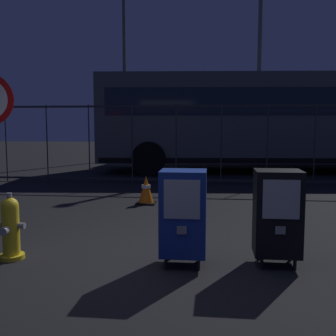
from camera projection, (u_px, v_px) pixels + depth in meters
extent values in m
plane|color=black|center=(130.00, 259.00, 4.51)|extent=(60.00, 60.00, 0.00)
cylinder|color=yellow|center=(12.00, 256.00, 4.53)|extent=(0.28, 0.28, 0.05)
cylinder|color=yellow|center=(11.00, 230.00, 4.50)|extent=(0.19, 0.19, 0.55)
sphere|color=yellow|center=(10.00, 206.00, 4.47)|extent=(0.19, 0.19, 0.19)
cylinder|color=gray|center=(9.00, 195.00, 4.46)|extent=(0.06, 0.06, 0.05)
cylinder|color=gray|center=(4.00, 231.00, 4.36)|extent=(0.09, 0.08, 0.09)
cylinder|color=gray|center=(22.00, 226.00, 4.48)|extent=(0.07, 0.07, 0.07)
cylinder|color=black|center=(262.00, 263.00, 4.20)|extent=(0.04, 0.04, 0.12)
cylinder|color=black|center=(295.00, 265.00, 4.17)|extent=(0.04, 0.04, 0.12)
cylinder|color=black|center=(259.00, 255.00, 4.48)|extent=(0.04, 0.04, 0.12)
cylinder|color=black|center=(290.00, 256.00, 4.44)|extent=(0.04, 0.04, 0.12)
cube|color=black|center=(277.00, 213.00, 4.27)|extent=(0.48, 0.40, 0.90)
cube|color=#B2B7BF|center=(281.00, 199.00, 4.05)|extent=(0.36, 0.01, 0.40)
cube|color=gray|center=(280.00, 230.00, 4.08)|extent=(0.10, 0.02, 0.08)
cylinder|color=black|center=(166.00, 263.00, 4.21)|extent=(0.04, 0.04, 0.12)
cylinder|color=black|center=(198.00, 265.00, 4.17)|extent=(0.04, 0.04, 0.12)
cylinder|color=black|center=(169.00, 255.00, 4.48)|extent=(0.04, 0.04, 0.12)
cylinder|color=black|center=(199.00, 256.00, 4.45)|extent=(0.04, 0.04, 0.12)
cube|color=navy|center=(183.00, 213.00, 4.27)|extent=(0.48, 0.40, 0.90)
cube|color=#B2B7BF|center=(182.00, 199.00, 4.05)|extent=(0.36, 0.01, 0.40)
cube|color=gray|center=(182.00, 230.00, 4.08)|extent=(0.10, 0.02, 0.08)
cube|color=black|center=(146.00, 203.00, 7.68)|extent=(0.36, 0.36, 0.03)
cone|color=orange|center=(146.00, 189.00, 7.65)|extent=(0.28, 0.28, 0.50)
cylinder|color=white|center=(146.00, 186.00, 7.64)|extent=(0.17, 0.17, 0.06)
cube|color=#2D2D33|center=(176.00, 106.00, 10.07)|extent=(18.00, 0.04, 0.05)
cube|color=#2D2D33|center=(176.00, 180.00, 10.27)|extent=(18.00, 0.04, 0.05)
cylinder|color=#2D2D33|center=(6.00, 143.00, 10.66)|extent=(0.03, 0.03, 2.00)
cylinder|color=#2D2D33|center=(47.00, 144.00, 10.54)|extent=(0.03, 0.03, 2.00)
cylinder|color=#2D2D33|center=(89.00, 144.00, 10.42)|extent=(0.03, 0.03, 2.00)
cylinder|color=#2D2D33|center=(132.00, 144.00, 10.30)|extent=(0.03, 0.03, 2.00)
cylinder|color=#2D2D33|center=(176.00, 144.00, 10.17)|extent=(0.03, 0.03, 2.00)
cylinder|color=#2D2D33|center=(221.00, 144.00, 10.05)|extent=(0.03, 0.03, 2.00)
cylinder|color=#2D2D33|center=(267.00, 145.00, 9.93)|extent=(0.03, 0.03, 2.00)
cylinder|color=#2D2D33|center=(315.00, 145.00, 9.81)|extent=(0.03, 0.03, 2.00)
cube|color=#4C5156|center=(267.00, 119.00, 12.78)|extent=(10.67, 3.36, 2.65)
cube|color=#1E2838|center=(268.00, 103.00, 12.73)|extent=(10.04, 3.32, 0.80)
cube|color=black|center=(266.00, 157.00, 12.92)|extent=(10.46, 3.35, 0.16)
cylinder|color=black|center=(149.00, 159.00, 11.76)|extent=(1.02, 0.36, 1.00)
cylinder|color=black|center=(154.00, 153.00, 14.25)|extent=(1.02, 0.36, 1.00)
cube|color=gold|center=(284.00, 120.00, 16.51)|extent=(10.73, 3.77, 2.65)
cube|color=#1E2838|center=(284.00, 108.00, 16.46)|extent=(10.11, 3.71, 0.80)
cube|color=black|center=(283.00, 150.00, 16.65)|extent=(10.52, 3.76, 0.16)
cylinder|color=black|center=(189.00, 149.00, 16.27)|extent=(1.03, 0.40, 1.00)
cylinder|color=black|center=(199.00, 146.00, 18.69)|extent=(1.03, 0.40, 1.00)
cylinder|color=#4C4F54|center=(124.00, 63.00, 16.87)|extent=(0.14, 0.14, 8.06)
cylinder|color=#4C4F54|center=(259.00, 62.00, 14.46)|extent=(0.14, 0.14, 7.45)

